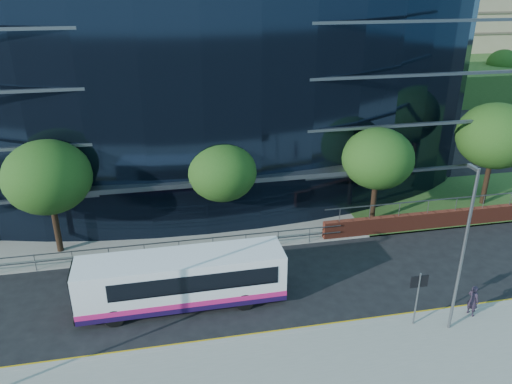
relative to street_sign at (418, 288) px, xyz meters
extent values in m
plane|color=black|center=(-4.50, 1.59, -2.15)|extent=(200.00, 200.00, 0.00)
cube|color=gray|center=(-4.50, 0.59, -2.07)|extent=(80.00, 0.25, 0.16)
cube|color=gold|center=(-4.50, 0.79, -2.14)|extent=(80.00, 0.08, 0.01)
cube|color=gold|center=(-4.50, 0.94, -2.14)|extent=(80.00, 0.08, 0.01)
cube|color=gray|center=(-10.50, 12.59, -2.10)|extent=(50.00, 8.00, 0.10)
cube|color=black|center=(-8.50, 25.59, 5.85)|extent=(38.00, 16.00, 16.00)
cube|color=#595E66|center=(-8.50, 11.09, 1.55)|extent=(22.00, 1.20, 0.30)
cube|color=slate|center=(-12.50, 8.59, -1.10)|extent=(24.00, 0.05, 0.05)
cube|color=slate|center=(-12.50, 8.59, -1.55)|extent=(24.00, 0.05, 0.05)
cylinder|color=slate|center=(-12.50, 8.59, -1.60)|extent=(0.04, 0.04, 1.10)
cube|color=#2D511E|center=(27.50, 57.59, -0.15)|extent=(60.00, 42.00, 4.00)
cylinder|color=slate|center=(0.00, -0.01, -0.60)|extent=(0.08, 0.08, 2.80)
cube|color=black|center=(0.00, 0.01, 0.35)|extent=(0.85, 0.06, 0.60)
cylinder|color=black|center=(-17.50, 10.59, -0.50)|extent=(0.36, 0.36, 3.30)
ellipsoid|color=#1D4012|center=(-17.50, 10.59, 2.73)|extent=(4.95, 4.95, 4.21)
cylinder|color=black|center=(-7.50, 11.09, -0.72)|extent=(0.36, 0.36, 2.86)
ellipsoid|color=#1D4012|center=(-7.50, 11.09, 2.08)|extent=(4.29, 4.29, 3.65)
cylinder|color=black|center=(2.50, 10.59, -0.61)|extent=(0.36, 0.36, 3.08)
ellipsoid|color=#1D4012|center=(2.50, 10.59, 2.40)|extent=(4.62, 4.62, 3.93)
cylinder|color=black|center=(11.50, 11.59, -0.39)|extent=(0.36, 0.36, 3.52)
ellipsoid|color=#1D4012|center=(11.50, 11.59, 3.05)|extent=(5.28, 5.28, 4.49)
cylinder|color=black|center=(19.50, 41.59, -0.61)|extent=(0.36, 0.36, 3.08)
ellipsoid|color=#1D4012|center=(19.50, 41.59, 2.40)|extent=(4.62, 4.62, 3.93)
cylinder|color=black|center=(35.50, 43.59, -0.72)|extent=(0.36, 0.36, 2.86)
ellipsoid|color=#1D4012|center=(35.50, 43.59, 2.08)|extent=(4.29, 4.29, 3.65)
cylinder|color=slate|center=(1.50, -0.61, 2.00)|extent=(0.14, 0.14, 8.00)
cube|color=slate|center=(1.50, -0.26, 5.90)|extent=(0.15, 0.70, 0.12)
cube|color=white|center=(-10.59, 3.89, -0.60)|extent=(10.17, 2.37, 2.45)
cube|color=#1F0F3E|center=(-10.59, 3.89, -1.69)|extent=(10.19, 2.42, 0.28)
cube|color=#E22173|center=(-10.59, 3.89, -1.41)|extent=(10.19, 2.42, 0.28)
cube|color=black|center=(-10.03, 3.89, -0.26)|extent=(8.14, 2.41, 0.92)
cube|color=black|center=(-15.70, 3.86, -0.49)|extent=(0.09, 1.99, 1.43)
cube|color=black|center=(-15.71, 3.86, 0.36)|extent=(0.11, 1.89, 0.37)
cube|color=yellow|center=(-15.75, 4.09, 0.36)|extent=(0.05, 1.02, 0.20)
cube|color=black|center=(-15.70, 3.86, -1.73)|extent=(0.11, 2.22, 0.22)
cylinder|color=black|center=(-13.91, 2.83, -1.69)|extent=(0.93, 0.28, 0.92)
cylinder|color=black|center=(-7.62, 2.87, -1.69)|extent=(0.93, 0.28, 0.92)
imported|color=#2A1F2F|center=(3.08, 0.09, -1.19)|extent=(0.55, 0.68, 1.62)
camera|label=1|loc=(-11.14, -17.33, 13.26)|focal=35.00mm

